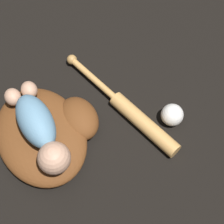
% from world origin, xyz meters
% --- Properties ---
extents(ground_plane, '(6.00, 6.00, 0.00)m').
position_xyz_m(ground_plane, '(0.00, 0.00, 0.00)').
color(ground_plane, black).
extents(baseball_glove, '(0.44, 0.40, 0.09)m').
position_xyz_m(baseball_glove, '(-0.05, 0.02, 0.04)').
color(baseball_glove, brown).
rests_on(baseball_glove, ground).
extents(baby_figure, '(0.33, 0.21, 0.10)m').
position_xyz_m(baby_figure, '(-0.04, -0.01, 0.13)').
color(baby_figure, '#6693B2').
rests_on(baby_figure, baseball_glove).
extents(baseball_bat, '(0.51, 0.11, 0.05)m').
position_xyz_m(baseball_bat, '(0.11, 0.25, 0.03)').
color(baseball_bat, tan).
rests_on(baseball_bat, ground).
extents(baseball, '(0.07, 0.07, 0.07)m').
position_xyz_m(baseball, '(0.22, 0.32, 0.04)').
color(baseball, white).
rests_on(baseball, ground).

